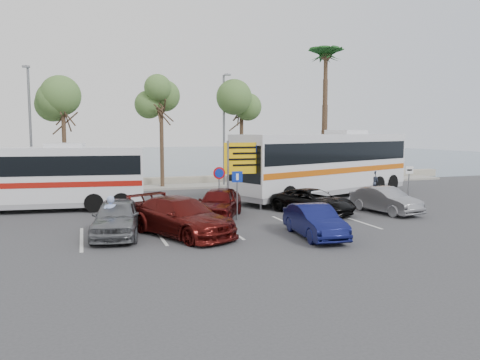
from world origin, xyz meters
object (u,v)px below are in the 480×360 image
object	(u,v)px
car_silver_b	(385,200)
suv_black	(313,201)
street_lamp_right	(224,124)
car_silver_a	(117,218)
car_red	(219,203)
pedestrian_far	(373,182)
direction_sign	(245,163)
coach_bus_left	(32,180)
car_maroon	(181,217)
coach_bus_right	(326,166)
pedestrian_near	(110,217)
street_lamp_left	(30,123)
car_blue	(315,221)

from	to	relation	value
car_silver_b	suv_black	bearing A→B (deg)	154.14
street_lamp_right	car_silver_a	bearing A→B (deg)	-121.03
car_red	pedestrian_far	bearing A→B (deg)	50.39
direction_sign	car_silver_a	size ratio (longest dim) A/B	0.84
coach_bus_left	car_silver_a	size ratio (longest dim) A/B	2.65
direction_sign	car_maroon	bearing A→B (deg)	-132.00
direction_sign	coach_bus_right	bearing A→B (deg)	26.95
suv_black	car_silver_b	xyz separation A→B (m)	(3.50, -1.00, 0.03)
pedestrian_near	car_red	bearing A→B (deg)	-158.65
coach_bus_left	pedestrian_far	size ratio (longest dim) A/B	7.29
car_maroon	direction_sign	bearing A→B (deg)	21.44
pedestrian_near	coach_bus_right	bearing A→B (deg)	-157.19
street_lamp_right	pedestrian_near	size ratio (longest dim) A/B	4.85
car_red	pedestrian_far	world-z (taller)	pedestrian_far
car_silver_a	pedestrian_near	size ratio (longest dim) A/B	2.60
car_silver_a	pedestrian_far	bearing A→B (deg)	33.85
pedestrian_near	street_lamp_left	bearing A→B (deg)	-81.80
coach_bus_right	car_silver_a	size ratio (longest dim) A/B	3.14
street_lamp_left	car_blue	distance (m)	20.94
street_lamp_right	car_maroon	world-z (taller)	street_lamp_right
car_silver_a	car_blue	world-z (taller)	car_silver_a
car_blue	pedestrian_near	size ratio (longest dim) A/B	2.29
direction_sign	car_silver_a	bearing A→B (deg)	-148.49
coach_bus_left	car_maroon	xyz separation A→B (m)	(6.10, -8.05, -0.87)
car_red	street_lamp_right	bearing A→B (deg)	99.69
coach_bus_left	car_red	world-z (taller)	coach_bus_left
street_lamp_left	car_silver_a	size ratio (longest dim) A/B	1.87
direction_sign	pedestrian_far	bearing A→B (deg)	18.28
direction_sign	street_lamp_left	bearing A→B (deg)	136.83
street_lamp_left	car_red	size ratio (longest dim) A/B	1.89
pedestrian_near	pedestrian_far	world-z (taller)	pedestrian_near
street_lamp_left	direction_sign	bearing A→B (deg)	-43.17
car_silver_a	pedestrian_near	world-z (taller)	pedestrian_near
car_blue	suv_black	world-z (taller)	car_blue
direction_sign	coach_bus_right	distance (m)	7.30
pedestrian_near	pedestrian_far	size ratio (longest dim) A/B	1.06
direction_sign	car_blue	distance (m)	6.96
street_lamp_left	street_lamp_right	size ratio (longest dim) A/B	1.00
coach_bus_right	car_maroon	distance (m)	13.50
direction_sign	car_silver_a	world-z (taller)	direction_sign
coach_bus_right	pedestrian_far	bearing A→B (deg)	-0.00
street_lamp_left	suv_black	bearing A→B (deg)	-41.40
coach_bus_right	car_silver_b	bearing A→B (deg)	-90.65
car_red	pedestrian_near	distance (m)	5.76
coach_bus_left	street_lamp_right	bearing A→B (deg)	29.57
coach_bus_left	car_silver_a	distance (m)	8.32
direction_sign	car_red	xyz separation A→B (m)	(-1.88, -1.70, -1.71)
car_maroon	pedestrian_far	bearing A→B (deg)	2.87
street_lamp_left	suv_black	xyz separation A→B (m)	(13.93, -12.28, -3.99)
car_red	suv_black	size ratio (longest dim) A/B	0.97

